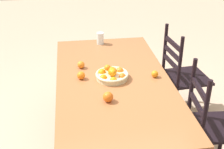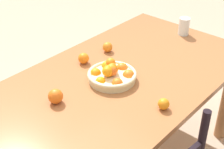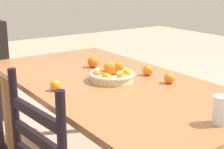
% 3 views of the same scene
% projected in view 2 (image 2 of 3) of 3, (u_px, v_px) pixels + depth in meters
% --- Properties ---
extents(dining_table, '(1.90, 0.98, 0.76)m').
position_uv_depth(dining_table, '(112.00, 96.00, 2.01)').
color(dining_table, '#A1633B').
rests_on(dining_table, ground).
extents(fruit_bowl, '(0.29, 0.29, 0.12)m').
position_uv_depth(fruit_bowl, '(112.00, 74.00, 1.94)').
color(fruit_bowl, beige).
rests_on(fruit_bowl, dining_table).
extents(orange_loose_0, '(0.07, 0.07, 0.07)m').
position_uv_depth(orange_loose_0, '(108.00, 47.00, 2.24)').
color(orange_loose_0, orange).
rests_on(orange_loose_0, dining_table).
extents(orange_loose_1, '(0.07, 0.07, 0.07)m').
position_uv_depth(orange_loose_1, '(84.00, 58.00, 2.11)').
color(orange_loose_1, orange).
rests_on(orange_loose_1, dining_table).
extents(orange_loose_2, '(0.08, 0.08, 0.08)m').
position_uv_depth(orange_loose_2, '(56.00, 96.00, 1.76)').
color(orange_loose_2, orange).
rests_on(orange_loose_2, dining_table).
extents(orange_loose_3, '(0.06, 0.06, 0.06)m').
position_uv_depth(orange_loose_3, '(164.00, 104.00, 1.72)').
color(orange_loose_3, orange).
rests_on(orange_loose_3, dining_table).
extents(drinking_glass, '(0.08, 0.08, 0.13)m').
position_uv_depth(drinking_glass, '(184.00, 26.00, 2.45)').
color(drinking_glass, silver).
rests_on(drinking_glass, dining_table).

